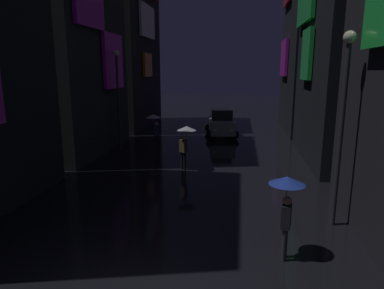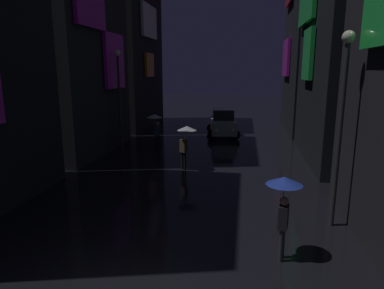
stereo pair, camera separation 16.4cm
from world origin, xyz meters
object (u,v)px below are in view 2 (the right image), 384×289
Objects in this scene: pedestrian_far_right_clear at (155,122)px; streetlamp_right_near at (342,110)px; pedestrian_midstreet_centre_clear at (186,135)px; streetlamp_left_far at (119,89)px; pedestrian_foreground_right_blue at (284,195)px; car_distant at (223,123)px.

streetlamp_right_near is at bearing -49.19° from pedestrian_far_right_clear.
streetlamp_left_far reaches higher than pedestrian_midstreet_centre_clear.
pedestrian_far_right_clear is at bearing 130.81° from streetlamp_right_near.
streetlamp_left_far is at bearing -170.57° from pedestrian_far_right_clear.
streetlamp_left_far is at bearing 138.41° from streetlamp_right_near.
pedestrian_foreground_right_blue reaches higher than car_distant.
pedestrian_far_right_clear is at bearing 122.17° from pedestrian_midstreet_centre_clear.
streetlamp_right_near is at bearing 50.62° from pedestrian_foreground_right_blue.
pedestrian_far_right_clear and pedestrian_foreground_right_blue have the same top height.
pedestrian_midstreet_centre_clear is 0.37× the size of streetlamp_right_near.
streetlamp_left_far is at bearing -137.38° from car_distant.
pedestrian_far_right_clear is 12.32m from streetlamp_right_near.
pedestrian_foreground_right_blue is 0.49× the size of car_distant.
pedestrian_midstreet_centre_clear is at bearing -97.42° from car_distant.
streetlamp_left_far is (-4.56, 3.66, 1.93)m from pedestrian_midstreet_centre_clear.
pedestrian_far_right_clear is 12.92m from pedestrian_foreground_right_blue.
pedestrian_foreground_right_blue is at bearing -61.16° from pedestrian_far_right_clear.
pedestrian_midstreet_centre_clear is 0.49× the size of car_distant.
streetlamp_left_far is 1.01× the size of streetlamp_right_near.
car_distant is 15.01m from streetlamp_right_near.
car_distant is 0.74× the size of streetlamp_left_far.
car_distant is (1.16, 8.93, -0.74)m from pedestrian_midstreet_centre_clear.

